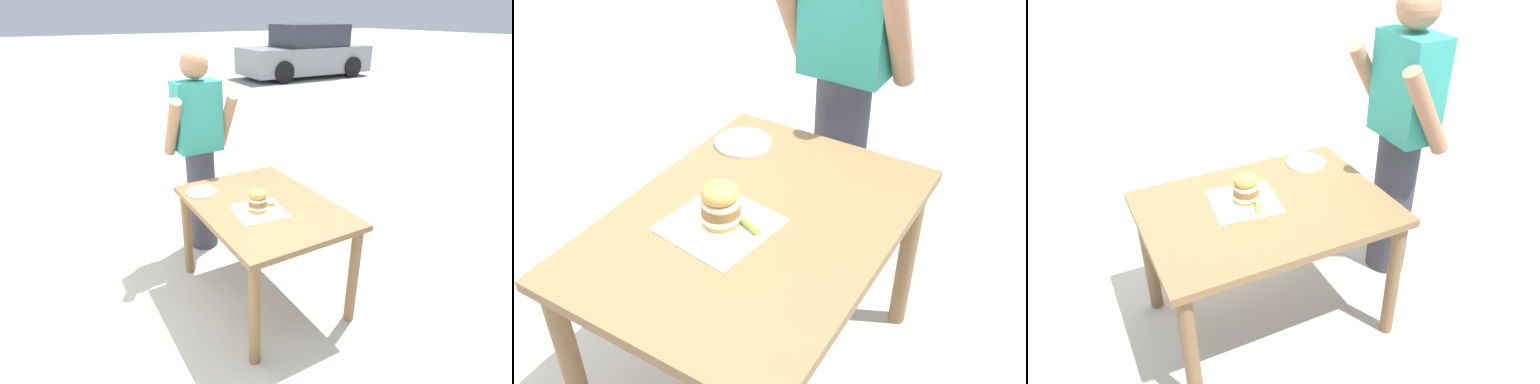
% 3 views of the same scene
% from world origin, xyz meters
% --- Properties ---
extents(ground_plane, '(80.00, 80.00, 0.00)m').
position_xyz_m(ground_plane, '(0.00, 0.00, 0.00)').
color(ground_plane, '#ADAAA3').
extents(patio_table, '(0.87, 1.19, 0.75)m').
position_xyz_m(patio_table, '(0.00, 0.00, 0.63)').
color(patio_table, brown).
rests_on(patio_table, ground).
extents(serving_paper, '(0.36, 0.36, 0.00)m').
position_xyz_m(serving_paper, '(-0.08, -0.08, 0.75)').
color(serving_paper, white).
rests_on(serving_paper, patio_table).
extents(sandwich, '(0.13, 0.13, 0.19)m').
position_xyz_m(sandwich, '(-0.08, -0.07, 0.83)').
color(sandwich, gold).
rests_on(sandwich, serving_paper).
extents(pickle_spear, '(0.09, 0.05, 0.02)m').
position_xyz_m(pickle_spear, '(0.02, -0.05, 0.76)').
color(pickle_spear, '#8EA83D').
rests_on(pickle_spear, serving_paper).
extents(side_plate_with_forks, '(0.22, 0.22, 0.02)m').
position_xyz_m(side_plate_with_forks, '(-0.29, 0.38, 0.75)').
color(side_plate_with_forks, white).
rests_on(side_plate_with_forks, patio_table).
extents(diner_across_table, '(0.55, 0.35, 1.69)m').
position_xyz_m(diner_across_table, '(-0.10, 0.87, 0.88)').
color(diner_across_table, '#33333D').
rests_on(diner_across_table, ground).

